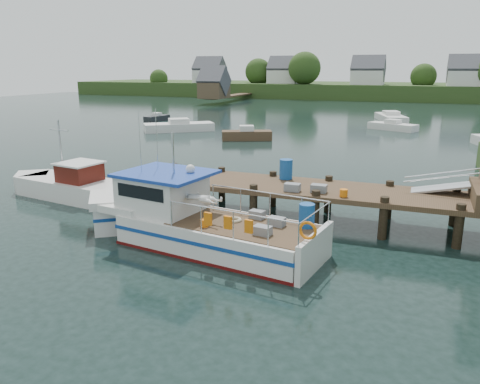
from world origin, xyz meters
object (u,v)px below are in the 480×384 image
(moored_a, at_px, (179,126))
(moored_d, at_px, (391,117))
(lobster_boat, at_px, (190,221))
(moored_e, at_px, (157,118))
(work_boat, at_px, (70,185))
(dock, at_px, (447,176))
(moored_rowboat, at_px, (247,135))
(moored_b, at_px, (393,126))

(moored_a, height_order, moored_d, moored_a)
(lobster_boat, distance_m, moored_e, 40.50)
(moored_d, xyz_separation_m, moored_e, (-25.71, -9.68, -0.08))
(moored_d, bearing_deg, work_boat, -94.12)
(dock, distance_m, moored_d, 39.86)
(moored_rowboat, bearing_deg, moored_a, 165.63)
(work_boat, bearing_deg, moored_b, 76.50)
(moored_b, distance_m, moored_e, 26.48)
(lobster_boat, distance_m, moored_a, 30.78)
(dock, height_order, moored_d, dock)
(work_boat, relative_size, moored_rowboat, 1.59)
(dock, bearing_deg, moored_b, 96.81)
(moored_rowboat, height_order, moored_e, moored_rowboat)
(moored_a, distance_m, moored_d, 25.34)
(moored_d, bearing_deg, dock, -70.92)
(moored_d, bearing_deg, moored_b, -72.32)
(work_boat, xyz_separation_m, moored_d, (12.16, 40.36, -0.16))
(moored_b, bearing_deg, moored_a, -166.13)
(dock, height_order, work_boat, dock)
(lobster_boat, relative_size, work_boat, 1.36)
(moored_rowboat, bearing_deg, moored_b, 50.86)
(lobster_boat, height_order, work_boat, lobster_boat)
(moored_e, bearing_deg, moored_rowboat, -34.62)
(dock, bearing_deg, moored_e, 135.26)
(work_boat, bearing_deg, dock, 11.24)
(lobster_boat, bearing_deg, moored_b, 91.28)
(moored_d, relative_size, moored_e, 2.03)
(dock, distance_m, moored_b, 31.39)
(lobster_boat, height_order, moored_a, lobster_boat)
(moored_b, bearing_deg, work_boat, -121.47)
(lobster_boat, distance_m, moored_rowboat, 24.82)
(moored_a, distance_m, moored_b, 21.36)
(moored_rowboat, xyz_separation_m, moored_b, (11.37, 11.46, -0.07))
(work_boat, xyz_separation_m, moored_a, (-6.71, 23.45, -0.13))
(moored_rowboat, bearing_deg, lobster_boat, -68.60)
(moored_rowboat, height_order, moored_a, moored_rowboat)
(moored_b, bearing_deg, moored_rowboat, -144.23)
(work_boat, xyz_separation_m, moored_b, (12.91, 31.91, -0.20))
(dock, xyz_separation_m, work_boat, (-16.62, -0.79, -1.65))
(moored_rowboat, height_order, moored_d, moored_rowboat)
(moored_rowboat, xyz_separation_m, moored_d, (10.62, 19.91, -0.03))
(moored_d, distance_m, moored_e, 27.47)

